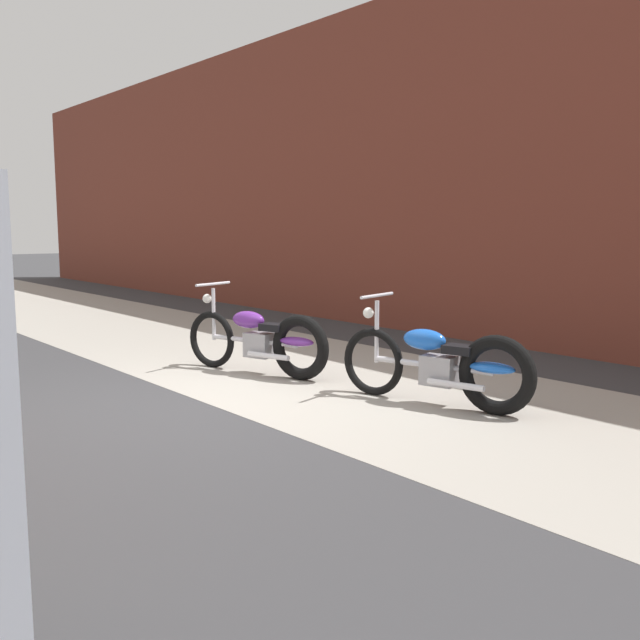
# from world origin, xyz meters

# --- Properties ---
(ground_plane) EXTENTS (80.00, 80.00, 0.00)m
(ground_plane) POSITION_xyz_m (0.00, 0.00, 0.00)
(ground_plane) COLOR #38383A
(sidewalk_slab) EXTENTS (36.00, 3.50, 0.01)m
(sidewalk_slab) POSITION_xyz_m (0.00, 1.75, 0.00)
(sidewalk_slab) COLOR #9E998E
(sidewalk_slab) RESTS_ON ground
(brick_building_wall) EXTENTS (36.00, 0.50, 5.33)m
(brick_building_wall) POSITION_xyz_m (0.00, 5.20, 2.66)
(brick_building_wall) COLOR brown
(brick_building_wall) RESTS_ON ground
(motorcycle_purple) EXTENTS (1.95, 0.82, 1.03)m
(motorcycle_purple) POSITION_xyz_m (-0.76, 1.20, 0.40)
(motorcycle_purple) COLOR black
(motorcycle_purple) RESTS_ON ground
(motorcycle_blue) EXTENTS (1.97, 0.76, 1.03)m
(motorcycle_blue) POSITION_xyz_m (1.51, 1.68, 0.40)
(motorcycle_blue) COLOR black
(motorcycle_blue) RESTS_ON ground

